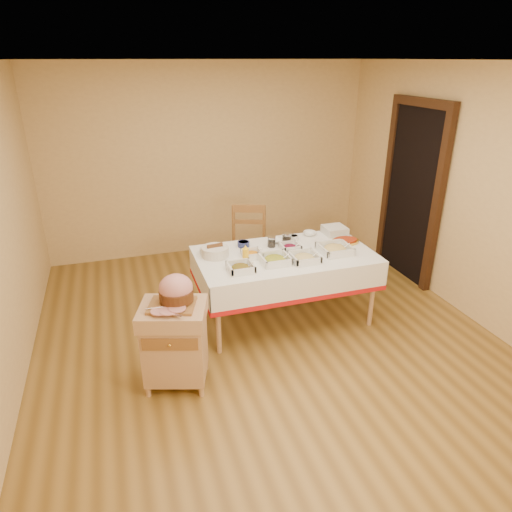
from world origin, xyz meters
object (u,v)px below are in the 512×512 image
(dining_chair, at_px, (248,246))
(ham_on_board, at_px, (175,292))
(dining_table, at_px, (284,268))
(brass_platter, at_px, (345,241))
(preserve_jar_left, at_px, (272,242))
(plate_stack, at_px, (335,230))
(butcher_cart, at_px, (175,341))
(preserve_jar_right, at_px, (287,239))
(mustard_bottle, at_px, (246,255))
(bread_basket, at_px, (215,251))

(dining_chair, distance_m, ham_on_board, 1.99)
(dining_table, relative_size, brass_platter, 5.81)
(preserve_jar_left, bearing_deg, plate_stack, 9.92)
(dining_table, xyz_separation_m, brass_platter, (0.74, 0.09, 0.18))
(dining_table, xyz_separation_m, butcher_cart, (-1.27, -0.74, -0.17))
(dining_chair, xyz_separation_m, preserve_jar_right, (0.24, -0.68, 0.31))
(plate_stack, xyz_separation_m, brass_platter, (-0.01, -0.28, -0.03))
(dining_table, relative_size, ham_on_board, 4.61)
(mustard_bottle, height_order, plate_stack, mustard_bottle)
(butcher_cart, distance_m, ham_on_board, 0.44)
(ham_on_board, xyz_separation_m, bread_basket, (0.53, 0.87, -0.06))
(ham_on_board, distance_m, plate_stack, 2.25)
(preserve_jar_right, bearing_deg, butcher_cart, -144.70)
(dining_chair, height_order, brass_platter, dining_chair)
(mustard_bottle, xyz_separation_m, bread_basket, (-0.25, 0.26, -0.03))
(preserve_jar_right, bearing_deg, bread_basket, -174.45)
(dining_chair, bearing_deg, mustard_bottle, -107.96)
(ham_on_board, distance_m, brass_platter, 2.12)
(ham_on_board, height_order, preserve_jar_right, ham_on_board)
(ham_on_board, bearing_deg, dining_chair, 55.78)
(dining_table, distance_m, butcher_cart, 1.48)
(butcher_cart, height_order, dining_chair, dining_chair)
(brass_platter, bearing_deg, ham_on_board, -157.95)
(mustard_bottle, distance_m, brass_platter, 1.21)
(preserve_jar_right, distance_m, brass_platter, 0.65)
(dining_table, height_order, ham_on_board, ham_on_board)
(ham_on_board, xyz_separation_m, plate_stack, (1.98, 1.07, -0.07))
(dining_chair, relative_size, preserve_jar_right, 7.55)
(dining_table, relative_size, preserve_jar_right, 14.00)
(dining_table, distance_m, ham_on_board, 1.44)
(dining_chair, height_order, bread_basket, dining_chair)
(dining_table, bearing_deg, plate_stack, 25.85)
(dining_table, height_order, bread_basket, bread_basket)
(dining_table, bearing_deg, preserve_jar_right, 64.78)
(butcher_cart, distance_m, brass_platter, 2.20)
(mustard_bottle, bearing_deg, dining_chair, 72.04)
(dining_chair, height_order, plate_stack, dining_chair)
(mustard_bottle, xyz_separation_m, plate_stack, (1.20, 0.47, -0.04))
(mustard_bottle, height_order, brass_platter, mustard_bottle)
(preserve_jar_left, height_order, preserve_jar_right, preserve_jar_right)
(dining_chair, xyz_separation_m, brass_platter, (0.86, -0.82, 0.27))
(bread_basket, bearing_deg, mustard_bottle, -46.32)
(preserve_jar_left, height_order, bread_basket, bread_basket)
(brass_platter, bearing_deg, preserve_jar_left, 170.53)
(brass_platter, bearing_deg, plate_stack, 87.61)
(dining_table, bearing_deg, butcher_cart, -149.66)
(dining_chair, xyz_separation_m, ham_on_board, (-1.10, -1.62, 0.37))
(preserve_jar_right, xyz_separation_m, brass_platter, (0.63, -0.15, -0.04))
(mustard_bottle, bearing_deg, plate_stack, 21.18)
(plate_stack, bearing_deg, brass_platter, -92.39)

